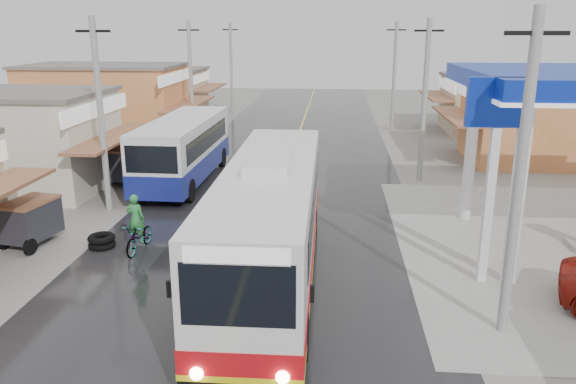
% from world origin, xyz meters
% --- Properties ---
extents(ground, '(120.00, 120.00, 0.00)m').
position_xyz_m(ground, '(0.00, 0.00, 0.00)').
color(ground, slate).
rests_on(ground, ground).
extents(road, '(12.00, 90.00, 0.02)m').
position_xyz_m(road, '(0.00, 15.00, 0.01)').
color(road, black).
rests_on(road, ground).
extents(centre_line, '(0.15, 90.00, 0.01)m').
position_xyz_m(centre_line, '(0.00, 15.00, 0.02)').
color(centre_line, '#D8CC4C').
rests_on(centre_line, road).
extents(shopfronts_left, '(11.00, 44.00, 5.20)m').
position_xyz_m(shopfronts_left, '(-13.00, 18.00, 0.00)').
color(shopfronts_left, tan).
rests_on(shopfronts_left, ground).
extents(utility_poles_left, '(1.60, 50.00, 8.00)m').
position_xyz_m(utility_poles_left, '(-7.00, 16.00, 0.00)').
color(utility_poles_left, gray).
rests_on(utility_poles_left, ground).
extents(utility_poles_right, '(1.60, 36.00, 8.00)m').
position_xyz_m(utility_poles_right, '(7.00, 15.00, 0.00)').
color(utility_poles_right, gray).
rests_on(utility_poles_right, ground).
extents(coach_bus, '(2.95, 12.56, 3.91)m').
position_xyz_m(coach_bus, '(0.73, 2.66, 1.89)').
color(coach_bus, silver).
rests_on(coach_bus, road).
extents(second_bus, '(2.76, 9.64, 3.19)m').
position_xyz_m(second_bus, '(-4.90, 13.69, 1.72)').
color(second_bus, silver).
rests_on(second_bus, road).
extents(cyclist, '(0.86, 2.02, 2.12)m').
position_xyz_m(cyclist, '(-4.11, 4.50, 0.70)').
color(cyclist, black).
rests_on(cyclist, ground).
extents(tricycle_near, '(1.76, 2.36, 1.65)m').
position_xyz_m(tricycle_near, '(-8.18, 4.83, 0.94)').
color(tricycle_near, '#26262D').
rests_on(tricycle_near, ground).
extents(tricycle_far, '(1.98, 2.65, 1.85)m').
position_xyz_m(tricycle_far, '(-7.78, 13.25, 1.05)').
color(tricycle_far, '#26262D').
rests_on(tricycle_far, ground).
extents(tyre_stack, '(0.96, 0.96, 0.49)m').
position_xyz_m(tyre_stack, '(-5.55, 4.69, 0.25)').
color(tyre_stack, black).
rests_on(tyre_stack, ground).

